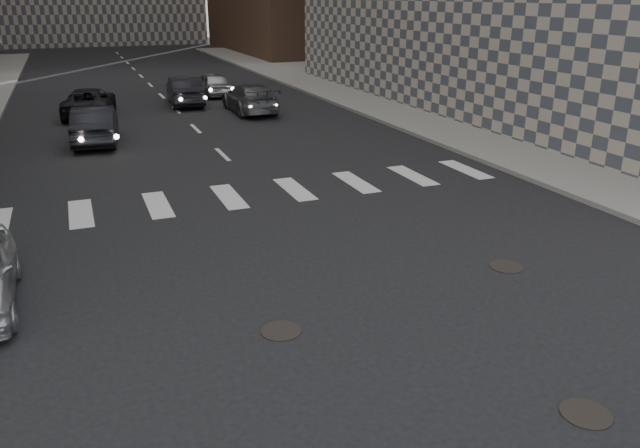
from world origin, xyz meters
The scene contains 10 objects.
ground centered at (0.00, 0.00, 0.00)m, with size 160.00×160.00×0.00m, color black.
sidewalk_right centered at (14.50, 20.00, 0.07)m, with size 13.00×80.00×0.15m, color gray.
manhole_a centered at (1.20, -2.50, 0.01)m, with size 0.70×0.70×0.02m, color black.
manhole_b centered at (-2.00, 1.20, 0.01)m, with size 0.70×0.70×0.02m, color black.
manhole_c centered at (3.30, 2.00, 0.01)m, with size 0.70×0.70×0.02m, color black.
traffic_car_a centered at (-4.11, 17.63, 0.72)m, with size 1.53×4.39×1.45m, color black.
traffic_car_b centered at (3.29, 22.00, 0.70)m, with size 1.96×4.82×1.40m, color #525359.
traffic_car_c centered at (-4.07, 23.87, 0.66)m, with size 2.18×4.73×1.32m, color black.
traffic_car_d centered at (2.77, 28.00, 0.67)m, with size 1.58×3.92×1.34m, color #A9ABB0.
traffic_car_e centered at (0.73, 25.38, 0.74)m, with size 1.56×4.48×1.48m, color black.
Camera 1 is at (-4.85, -7.80, 5.44)m, focal length 35.00 mm.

